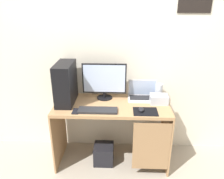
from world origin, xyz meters
TOP-DOWN VIEW (x-y plane):
  - ground_plane at (0.00, 0.00)m, footprint 8.00×8.00m
  - wall_back at (0.00, 0.33)m, footprint 4.00×0.05m
  - desk at (0.02, -0.01)m, footprint 1.31×0.59m
  - pc_tower at (-0.53, 0.03)m, footprint 0.19×0.41m
  - monitor at (-0.10, 0.15)m, footprint 0.51×0.18m
  - laptop at (0.36, 0.18)m, footprint 0.34×0.23m
  - speaker at (0.56, 0.20)m, footprint 0.09×0.09m
  - projector at (0.54, 0.04)m, footprint 0.20×0.14m
  - keyboard at (-0.14, -0.18)m, footprint 0.42×0.14m
  - mousepad at (0.36, -0.17)m, footprint 0.26×0.20m
  - mouse_left at (0.32, -0.16)m, footprint 0.06×0.10m
  - cell_phone at (-0.38, -0.20)m, footprint 0.07×0.13m
  - subwoofer at (-0.10, -0.06)m, footprint 0.24×0.24m

SIDE VIEW (x-z plane):
  - ground_plane at x=0.00m, z-range 0.00..0.00m
  - subwoofer at x=-0.10m, z-range 0.00..0.24m
  - desk at x=0.02m, z-range 0.22..0.99m
  - mousepad at x=0.36m, z-range 0.77..0.78m
  - cell_phone at x=-0.38m, z-range 0.77..0.78m
  - keyboard at x=-0.14m, z-range 0.77..0.80m
  - mouse_left at x=0.32m, z-range 0.78..0.81m
  - laptop at x=0.36m, z-range 0.71..0.93m
  - projector at x=0.54m, z-range 0.77..0.87m
  - speaker at x=0.56m, z-range 0.77..0.95m
  - monitor at x=-0.10m, z-range 0.78..1.21m
  - pc_tower at x=-0.53m, z-range 0.77..1.24m
  - wall_back at x=0.00m, z-range 0.00..2.60m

